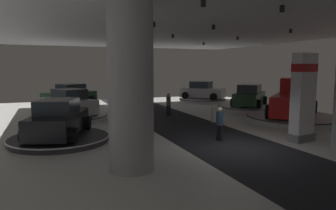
{
  "coord_description": "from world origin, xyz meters",
  "views": [
    {
      "loc": [
        -7.44,
        -10.77,
        3.42
      ],
      "look_at": [
        -1.42,
        4.44,
        1.4
      ],
      "focal_mm": 33.03,
      "sensor_mm": 36.0,
      "label": 1
    }
  ],
  "objects_px": {
    "pickup_truck_mid_right": "(294,101)",
    "display_platform_mid_left": "(60,139)",
    "display_platform_deep_right": "(202,100)",
    "visitor_walking_far": "(168,103)",
    "display_platform_far_left": "(69,117)",
    "display_car_far_left": "(69,103)",
    "display_platform_far_right": "(249,107)",
    "display_car_deep_left": "(70,95)",
    "display_car_deep_right": "(202,91)",
    "display_platform_mid_right": "(293,118)",
    "display_platform_deep_left": "(70,107)",
    "display_car_far_right": "(250,96)",
    "visitor_walking_near": "(220,122)",
    "display_car_mid_left": "(59,120)",
    "brand_sign_pylon": "(303,96)",
    "column_left": "(131,88)"
  },
  "relations": [
    {
      "from": "pickup_truck_mid_right",
      "to": "display_platform_mid_left",
      "type": "relative_size",
      "value": 1.19
    },
    {
      "from": "display_platform_deep_right",
      "to": "visitor_walking_far",
      "type": "distance_m",
      "value": 9.33
    },
    {
      "from": "display_platform_far_left",
      "to": "display_car_far_left",
      "type": "bearing_deg",
      "value": -63.73
    },
    {
      "from": "display_car_far_left",
      "to": "visitor_walking_far",
      "type": "distance_m",
      "value": 6.7
    },
    {
      "from": "display_platform_far_right",
      "to": "display_car_deep_left",
      "type": "relative_size",
      "value": 1.09
    },
    {
      "from": "pickup_truck_mid_right",
      "to": "display_car_deep_right",
      "type": "xyz_separation_m",
      "value": [
        -0.29,
        11.8,
        -0.23
      ]
    },
    {
      "from": "display_car_far_left",
      "to": "display_platform_deep_right",
      "type": "relative_size",
      "value": 0.99
    },
    {
      "from": "display_platform_mid_right",
      "to": "display_platform_deep_right",
      "type": "bearing_deg",
      "value": 90.13
    },
    {
      "from": "visitor_walking_far",
      "to": "display_platform_deep_left",
      "type": "bearing_deg",
      "value": 134.66
    },
    {
      "from": "display_car_far_right",
      "to": "visitor_walking_far",
      "type": "distance_m",
      "value": 7.12
    },
    {
      "from": "display_platform_deep_right",
      "to": "pickup_truck_mid_right",
      "type": "bearing_deg",
      "value": -88.69
    },
    {
      "from": "visitor_walking_near",
      "to": "display_car_deep_left",
      "type": "bearing_deg",
      "value": 111.51
    },
    {
      "from": "display_platform_far_left",
      "to": "display_platform_far_right",
      "type": "bearing_deg",
      "value": -1.45
    },
    {
      "from": "visitor_walking_near",
      "to": "display_platform_deep_left",
      "type": "bearing_deg",
      "value": 111.63
    },
    {
      "from": "display_platform_mid_right",
      "to": "display_platform_deep_left",
      "type": "height_order",
      "value": "display_platform_mid_right"
    },
    {
      "from": "display_platform_mid_right",
      "to": "visitor_walking_far",
      "type": "distance_m",
      "value": 8.21
    },
    {
      "from": "pickup_truck_mid_right",
      "to": "display_car_mid_left",
      "type": "bearing_deg",
      "value": -178.16
    },
    {
      "from": "display_platform_far_left",
      "to": "visitor_walking_near",
      "type": "distance_m",
      "value": 10.56
    },
    {
      "from": "display_platform_deep_right",
      "to": "display_platform_mid_right",
      "type": "bearing_deg",
      "value": -89.87
    },
    {
      "from": "display_platform_mid_left",
      "to": "visitor_walking_far",
      "type": "bearing_deg",
      "value": 35.57
    },
    {
      "from": "display_platform_mid_left",
      "to": "pickup_truck_mid_right",
      "type": "bearing_deg",
      "value": 1.72
    },
    {
      "from": "brand_sign_pylon",
      "to": "display_car_deep_left",
      "type": "height_order",
      "value": "brand_sign_pylon"
    },
    {
      "from": "display_car_deep_left",
      "to": "visitor_walking_near",
      "type": "bearing_deg",
      "value": -68.49
    },
    {
      "from": "display_platform_far_right",
      "to": "display_car_far_left",
      "type": "bearing_deg",
      "value": 178.66
    },
    {
      "from": "display_car_far_left",
      "to": "display_platform_deep_left",
      "type": "bearing_deg",
      "value": 85.48
    },
    {
      "from": "display_platform_far_right",
      "to": "display_platform_mid_left",
      "type": "relative_size",
      "value": 1.1
    },
    {
      "from": "pickup_truck_mid_right",
      "to": "display_car_deep_right",
      "type": "height_order",
      "value": "pickup_truck_mid_right"
    },
    {
      "from": "column_left",
      "to": "display_car_mid_left",
      "type": "bearing_deg",
      "value": 113.12
    },
    {
      "from": "display_car_deep_right",
      "to": "brand_sign_pylon",
      "type": "bearing_deg",
      "value": -101.75
    },
    {
      "from": "visitor_walking_far",
      "to": "column_left",
      "type": "bearing_deg",
      "value": -117.73
    },
    {
      "from": "visitor_walking_far",
      "to": "brand_sign_pylon",
      "type": "bearing_deg",
      "value": -72.39
    },
    {
      "from": "column_left",
      "to": "display_platform_mid_left",
      "type": "xyz_separation_m",
      "value": [
        -2.09,
        4.94,
        -2.6
      ]
    },
    {
      "from": "display_platform_mid_left",
      "to": "display_car_far_left",
      "type": "bearing_deg",
      "value": 82.03
    },
    {
      "from": "display_platform_far_right",
      "to": "visitor_walking_far",
      "type": "relative_size",
      "value": 3.11
    },
    {
      "from": "display_car_far_left",
      "to": "visitor_walking_far",
      "type": "bearing_deg",
      "value": -5.89
    },
    {
      "from": "display_car_mid_left",
      "to": "display_car_far_left",
      "type": "bearing_deg",
      "value": 81.98
    },
    {
      "from": "display_platform_deep_left",
      "to": "display_car_deep_left",
      "type": "bearing_deg",
      "value": 30.9
    },
    {
      "from": "display_platform_deep_left",
      "to": "display_car_far_left",
      "type": "bearing_deg",
      "value": -94.52
    },
    {
      "from": "pickup_truck_mid_right",
      "to": "visitor_walking_near",
      "type": "relative_size",
      "value": 3.38
    },
    {
      "from": "brand_sign_pylon",
      "to": "display_car_deep_left",
      "type": "xyz_separation_m",
      "value": [
        -9.14,
        15.59,
        -0.99
      ]
    },
    {
      "from": "pickup_truck_mid_right",
      "to": "column_left",
      "type": "bearing_deg",
      "value": -155.92
    },
    {
      "from": "display_car_deep_left",
      "to": "column_left",
      "type": "bearing_deg",
      "value": -87.34
    },
    {
      "from": "column_left",
      "to": "visitor_walking_near",
      "type": "distance_m",
      "value": 5.71
    },
    {
      "from": "display_platform_mid_right",
      "to": "display_car_far_left",
      "type": "relative_size",
      "value": 1.24
    },
    {
      "from": "display_platform_far_right",
      "to": "pickup_truck_mid_right",
      "type": "bearing_deg",
      "value": -95.83
    },
    {
      "from": "visitor_walking_near",
      "to": "visitor_walking_far",
      "type": "relative_size",
      "value": 1.0
    },
    {
      "from": "display_platform_deep_left",
      "to": "display_platform_mid_left",
      "type": "height_order",
      "value": "display_platform_deep_left"
    },
    {
      "from": "display_car_far_right",
      "to": "display_car_deep_right",
      "type": "distance_m",
      "value": 6.56
    },
    {
      "from": "display_platform_deep_left",
      "to": "display_platform_far_left",
      "type": "bearing_deg",
      "value": -94.68
    },
    {
      "from": "display_car_far_right",
      "to": "display_car_deep_left",
      "type": "distance_m",
      "value": 14.58
    }
  ]
}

